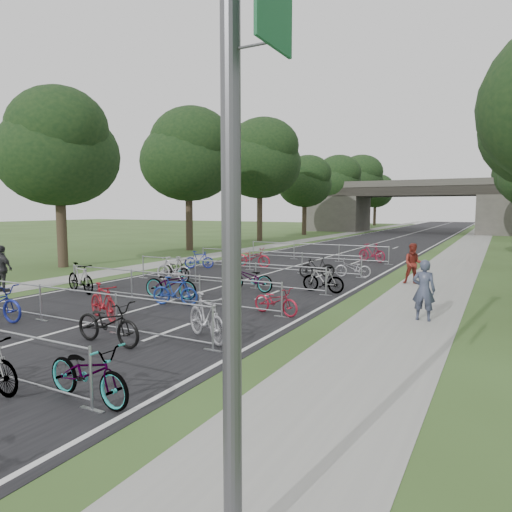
{
  "coord_description": "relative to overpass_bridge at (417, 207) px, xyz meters",
  "views": [
    {
      "loc": [
        10.43,
        -1.49,
        3.34
      ],
      "look_at": [
        0.3,
        17.31,
        1.1
      ],
      "focal_mm": 32.0,
      "sensor_mm": 36.0,
      "label": 1
    }
  ],
  "objects": [
    {
      "name": "barrier_row_3",
      "position": [
        0.0,
        -54.0,
        -2.99
      ],
      "size": [
        9.7,
        0.08,
        1.1
      ],
      "color": "#979A9E",
      "rests_on": "ground"
    },
    {
      "name": "bike_12",
      "position": [
        -4.05,
        -54.17,
        -2.94
      ],
      "size": [
        2.07,
        1.03,
        1.2
      ],
      "primitive_type": "imported",
      "rotation": [
        0.0,
        0.0,
        1.32
      ],
      "color": "#979A9E",
      "rests_on": "ground"
    },
    {
      "name": "tree_left_5",
      "position": [
        -11.39,
        10.93,
        4.58
      ],
      "size": [
        8.4,
        8.4,
        12.81
      ],
      "color": "#33261C",
      "rests_on": "ground"
    },
    {
      "name": "barrier_row_5",
      "position": [
        0.0,
        -45.0,
        -2.99
      ],
      "size": [
        9.7,
        0.08,
        1.1
      ],
      "color": "#979A9E",
      "rests_on": "ground"
    },
    {
      "name": "barrier_row_4",
      "position": [
        0.0,
        -50.0,
        -2.99
      ],
      "size": [
        9.7,
        0.08,
        1.1
      ],
      "color": "#979A9E",
      "rests_on": "ground"
    },
    {
      "name": "bike_11",
      "position": [
        3.99,
        -57.18,
        -2.94
      ],
      "size": [
        2.01,
        1.48,
        1.2
      ],
      "primitive_type": "imported",
      "rotation": [
        0.0,
        0.0,
        1.05
      ],
      "color": "#96959C",
      "rests_on": "ground"
    },
    {
      "name": "overpass_bridge",
      "position": [
        0.0,
        0.0,
        0.0
      ],
      "size": [
        31.0,
        8.0,
        7.05
      ],
      "color": "#43403B",
      "rests_on": "ground"
    },
    {
      "name": "barrier_row_6",
      "position": [
        0.0,
        -39.0,
        -2.99
      ],
      "size": [
        9.7,
        0.08,
        1.1
      ],
      "color": "#979A9E",
      "rests_on": "ground"
    },
    {
      "name": "bike_10",
      "position": [
        2.06,
        -58.6,
        -2.99
      ],
      "size": [
        2.1,
        0.79,
        1.09
      ],
      "primitive_type": "imported",
      "rotation": [
        0.0,
        0.0,
        1.54
      ],
      "color": "black",
      "rests_on": "ground"
    },
    {
      "name": "bike_18",
      "position": [
        1.63,
        -50.67,
        -2.99
      ],
      "size": [
        2.12,
        0.85,
        1.09
      ],
      "primitive_type": "imported",
      "rotation": [
        0.0,
        0.0,
        4.65
      ],
      "color": "#979A9E",
      "rests_on": "ground"
    },
    {
      "name": "bike_13",
      "position": [
        -0.18,
        -53.41,
        -2.97
      ],
      "size": [
        2.22,
        0.96,
        1.13
      ],
      "primitive_type": "imported",
      "rotation": [
        0.0,
        0.0,
        1.67
      ],
      "color": "#979A9E",
      "rests_on": "ground"
    },
    {
      "name": "tree_left_2",
      "position": [
        -11.39,
        -25.07,
        4.58
      ],
      "size": [
        8.4,
        8.4,
        12.81
      ],
      "color": "#33261C",
      "rests_on": "ground"
    },
    {
      "name": "bike_14",
      "position": [
        0.64,
        -54.19,
        -3.04
      ],
      "size": [
        1.72,
        0.89,
        0.99
      ],
      "primitive_type": "imported",
      "rotation": [
        0.0,
        0.0,
        1.84
      ],
      "color": "navy",
      "rests_on": "ground"
    },
    {
      "name": "tree_left_3",
      "position": [
        -11.39,
        -13.07,
        2.96
      ],
      "size": [
        6.72,
        6.72,
        10.25
      ],
      "color": "#33261C",
      "rests_on": "ground"
    },
    {
      "name": "bike_19",
      "position": [
        4.3,
        -49.49,
        -3.01
      ],
      "size": [
        1.76,
        0.55,
        1.05
      ],
      "primitive_type": "imported",
      "rotation": [
        0.0,
        0.0,
        4.68
      ],
      "color": "#979A9E",
      "rests_on": "ground"
    },
    {
      "name": "bike_27",
      "position": [
        3.38,
        -38.14,
        -2.95
      ],
      "size": [
        2.0,
        1.19,
        1.16
      ],
      "primitive_type": "imported",
      "rotation": [
        0.0,
        0.0,
        4.36
      ],
      "color": "maroon",
      "rests_on": "ground"
    },
    {
      "name": "tree_left_4",
      "position": [
        -11.39,
        -1.07,
        3.77
      ],
      "size": [
        7.56,
        7.56,
        11.53
      ],
      "color": "#33261C",
      "rests_on": "ground"
    },
    {
      "name": "tree_left_0",
      "position": [
        -11.39,
        -49.07,
        2.96
      ],
      "size": [
        6.72,
        6.72,
        10.25
      ],
      "color": "#33261C",
      "rests_on": "ground"
    },
    {
      "name": "sidewalk_left",
      "position": [
        -7.5,
        -15.0,
        -3.53
      ],
      "size": [
        2.0,
        140.0,
        0.01
      ],
      "primitive_type": "cube",
      "color": "gray",
      "rests_on": "ground"
    },
    {
      "name": "bike_22",
      "position": [
        2.72,
        -46.0,
        -3.02
      ],
      "size": [
        1.72,
        1.28,
        1.03
      ],
      "primitive_type": "imported",
      "rotation": [
        0.0,
        0.0,
        5.24
      ],
      "color": "black",
      "rests_on": "ground"
    },
    {
      "name": "pedestrian_a",
      "position": [
        8.49,
        -52.38,
        -2.62
      ],
      "size": [
        0.68,
        0.45,
        1.83
      ],
      "primitive_type": "imported",
      "rotation": [
        0.0,
        0.0,
        3.12
      ],
      "color": "#363C51",
      "rests_on": "ground"
    },
    {
      "name": "tree_left_1",
      "position": [
        -11.39,
        -37.07,
        3.77
      ],
      "size": [
        7.56,
        7.56,
        11.53
      ],
      "color": "#33261C",
      "rests_on": "ground"
    },
    {
      "name": "bike_9",
      "position": [
        0.05,
        -56.86,
        -2.98
      ],
      "size": [
        1.9,
        1.12,
        1.1
      ],
      "primitive_type": "imported",
      "rotation": [
        0.0,
        0.0,
        1.22
      ],
      "color": "maroon",
      "rests_on": "ground"
    },
    {
      "name": "bike_7",
      "position": [
        4.3,
        -61.19,
        -3.01
      ],
      "size": [
        2.05,
        0.84,
        1.05
      ],
      "primitive_type": "imported",
      "rotation": [
        0.0,
        0.0,
        1.5
      ],
      "color": "#979A9E",
      "rests_on": "ground"
    },
    {
      "name": "bike_16",
      "position": [
        -2.65,
        -49.96,
        -3.0
      ],
      "size": [
        2.13,
        1.24,
        1.06
      ],
      "primitive_type": "imported",
      "rotation": [
        0.0,
        0.0,
        1.28
      ],
      "color": "black",
      "rests_on": "ground"
    },
    {
      "name": "bike_23",
      "position": [
        4.18,
        -44.99,
        -3.08
      ],
      "size": [
        1.79,
        0.89,
        0.9
      ],
      "primitive_type": "imported",
      "rotation": [
        0.0,
        0.0,
        4.89
      ],
      "color": "#9A989F",
      "rests_on": "ground"
    },
    {
      "name": "tree_left_6",
      "position": [
        -11.39,
        22.93,
        2.96
      ],
      "size": [
        6.72,
        6.72,
        10.25
      ],
      "color": "#33261C",
      "rests_on": "ground"
    },
    {
      "name": "sidewalk_right",
      "position": [
        8.0,
        -15.0,
        -3.53
      ],
      "size": [
        3.0,
        140.0,
        0.01
      ],
      "primitive_type": "cube",
      "color": "gray",
      "rests_on": "ground"
    },
    {
      "name": "lamppost",
      "position": [
        8.33,
        -63.0,
        0.75
      ],
      "size": [
        0.61,
        0.65,
        8.21
      ],
      "color": "#4C4C51",
      "rests_on": "ground"
    },
    {
      "name": "road",
      "position": [
        0.0,
        -15.0,
        -3.53
      ],
      "size": [
        11.0,
        140.0,
        0.01
      ],
      "primitive_type": "cube",
      "color": "black",
      "rests_on": "ground"
    },
    {
      "name": "bike_15",
      "position": [
        4.3,
        -53.79,
        -3.1
      ],
      "size": [
        1.75,
        0.89,
        0.88
      ],
      "primitive_type": "imported",
      "rotation": [
        0.0,
        0.0,
        1.38
      ],
      "color": "maroon",
      "rests_on": "ground"
    },
    {
      "name": "pedestrian_b",
      "position": [
        7.1,
        -45.69,
        -2.63
      ],
      "size": [
        1.01,
        0.87,
        1.8
      ],
      "primitive_type": "imported",
      "rotation": [
        0.0,
        0.0,
        0.24
      ],
      "color": "maroon",
      "rests_on": "ground"
    },
    {
      "name": "bike_20",
      "position": [
        -4.3,
        -45.83,
        -3.05
      ],
      "size": [
        1.61,
        1.22,
        0.97
      ],
      "primitive_type": "imported",
      "rotation": [
        0.0,
        0.0,
        2.11
      ],
      "color": "navy",
      "rests_on": "ground"
    },
    {
      "name": "barrier_row_2",
      "position": [
        0.0,
        -57.8,
        -2.99
      ],
      "size": [
        9.7,
        0.08,
        1.1
      ],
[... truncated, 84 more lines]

